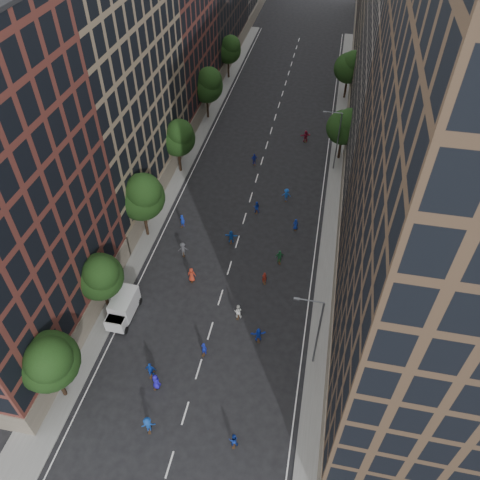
{
  "coord_description": "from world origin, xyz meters",
  "views": [
    {
      "loc": [
        8.7,
        -13.63,
        39.64
      ],
      "look_at": [
        0.68,
        25.3,
        2.0
      ],
      "focal_mm": 35.0,
      "sensor_mm": 36.0,
      "label": 1
    }
  ],
  "objects_px": {
    "skater_0": "(156,382)",
    "skater_1": "(204,349)",
    "streetlamp_near": "(316,330)",
    "cargo_van": "(123,308)",
    "skater_2": "(234,440)",
    "streetlamp_far": "(336,138)"
  },
  "relations": [
    {
      "from": "skater_0",
      "to": "skater_1",
      "type": "distance_m",
      "value": 5.51
    },
    {
      "from": "skater_1",
      "to": "skater_2",
      "type": "height_order",
      "value": "skater_1"
    },
    {
      "from": "streetlamp_far",
      "to": "skater_0",
      "type": "relative_size",
      "value": 4.97
    },
    {
      "from": "streetlamp_near",
      "to": "skater_0",
      "type": "bearing_deg",
      "value": -157.77
    },
    {
      "from": "streetlamp_near",
      "to": "cargo_van",
      "type": "height_order",
      "value": "streetlamp_near"
    },
    {
      "from": "streetlamp_near",
      "to": "skater_2",
      "type": "distance_m",
      "value": 11.7
    },
    {
      "from": "skater_0",
      "to": "skater_1",
      "type": "xyz_separation_m",
      "value": [
        3.38,
        4.35,
        -0.09
      ]
    },
    {
      "from": "skater_0",
      "to": "skater_2",
      "type": "xyz_separation_m",
      "value": [
        8.06,
        -3.73,
        -0.12
      ]
    },
    {
      "from": "streetlamp_far",
      "to": "skater_0",
      "type": "xyz_separation_m",
      "value": [
        -13.64,
        -38.57,
        -4.26
      ]
    },
    {
      "from": "streetlamp_near",
      "to": "skater_0",
      "type": "xyz_separation_m",
      "value": [
        -13.64,
        -5.57,
        -4.26
      ]
    },
    {
      "from": "streetlamp_near",
      "to": "cargo_van",
      "type": "bearing_deg",
      "value": 175.41
    },
    {
      "from": "cargo_van",
      "to": "streetlamp_far",
      "type": "bearing_deg",
      "value": 58.77
    },
    {
      "from": "streetlamp_far",
      "to": "skater_1",
      "type": "xyz_separation_m",
      "value": [
        -10.26,
        -34.22,
        -4.35
      ]
    },
    {
      "from": "cargo_van",
      "to": "skater_2",
      "type": "height_order",
      "value": "cargo_van"
    },
    {
      "from": "streetlamp_near",
      "to": "skater_2",
      "type": "bearing_deg",
      "value": -120.96
    },
    {
      "from": "streetlamp_far",
      "to": "cargo_van",
      "type": "bearing_deg",
      "value": -122.04
    },
    {
      "from": "streetlamp_near",
      "to": "skater_2",
      "type": "height_order",
      "value": "streetlamp_near"
    },
    {
      "from": "streetlamp_far",
      "to": "skater_2",
      "type": "xyz_separation_m",
      "value": [
        -5.58,
        -42.3,
        -4.38
      ]
    },
    {
      "from": "streetlamp_near",
      "to": "cargo_van",
      "type": "xyz_separation_m",
      "value": [
        -19.67,
        1.58,
        -3.84
      ]
    },
    {
      "from": "streetlamp_near",
      "to": "streetlamp_far",
      "type": "relative_size",
      "value": 1.0
    },
    {
      "from": "skater_2",
      "to": "skater_0",
      "type": "bearing_deg",
      "value": -34.94
    },
    {
      "from": "cargo_van",
      "to": "skater_2",
      "type": "distance_m",
      "value": 17.81
    }
  ]
}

